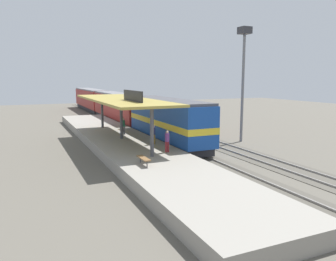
{
  "coord_description": "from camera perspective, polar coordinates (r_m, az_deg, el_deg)",
  "views": [
    {
      "loc": [
        -13.25,
        -30.28,
        6.63
      ],
      "look_at": [
        -1.38,
        -3.66,
        2.0
      ],
      "focal_mm": 35.43,
      "sensor_mm": 36.0,
      "label": 1
    }
  ],
  "objects": [
    {
      "name": "ground_plane",
      "position": [
        34.54,
        2.65,
        -2.05
      ],
      "size": [
        120.0,
        120.0,
        0.0
      ],
      "primitive_type": "plane",
      "color": "#5B564C"
    },
    {
      "name": "track_near",
      "position": [
        33.7,
        -0.39,
        -2.26
      ],
      "size": [
        3.2,
        110.0,
        0.16
      ],
      "color": "#4E4941",
      "rests_on": "ground"
    },
    {
      "name": "track_far",
      "position": [
        35.76,
        6.38,
        -1.66
      ],
      "size": [
        3.2,
        110.0,
        0.16
      ],
      "color": "#4E4941",
      "rests_on": "ground"
    },
    {
      "name": "platform",
      "position": [
        32.09,
        -7.94,
        -2.17
      ],
      "size": [
        6.0,
        44.0,
        0.9
      ],
      "primitive_type": "cube",
      "color": "gray",
      "rests_on": "ground"
    },
    {
      "name": "station_canopy",
      "position": [
        31.47,
        -8.06,
        5.12
      ],
      "size": [
        5.2,
        18.0,
        4.7
      ],
      "color": "#47474C",
      "rests_on": "platform"
    },
    {
      "name": "platform_bench",
      "position": [
        22.14,
        -4.22,
        -4.81
      ],
      "size": [
        0.44,
        1.7,
        0.5
      ],
      "color": "#333338",
      "rests_on": "platform"
    },
    {
      "name": "locomotive",
      "position": [
        32.9,
        -0.07,
        1.66
      ],
      "size": [
        2.93,
        14.43,
        4.44
      ],
      "color": "#28282D",
      "rests_on": "track_near"
    },
    {
      "name": "passenger_carriage_front",
      "position": [
        49.81,
        -8.53,
        3.96
      ],
      "size": [
        2.9,
        20.0,
        4.24
      ],
      "color": "#28282D",
      "rests_on": "track_near"
    },
    {
      "name": "passenger_carriage_rear",
      "position": [
        70.02,
        -13.13,
        5.26
      ],
      "size": [
        2.9,
        20.0,
        4.24
      ],
      "color": "#28282D",
      "rests_on": "track_near"
    },
    {
      "name": "freight_car",
      "position": [
        42.12,
        1.2,
        2.68
      ],
      "size": [
        2.8,
        12.0,
        3.54
      ],
      "color": "#28282D",
      "rests_on": "track_far"
    },
    {
      "name": "light_mast",
      "position": [
        35.3,
        12.89,
        11.68
      ],
      "size": [
        1.1,
        1.1,
        11.7
      ],
      "color": "slate",
      "rests_on": "ground"
    },
    {
      "name": "person_waiting",
      "position": [
        34.06,
        -7.69,
        0.89
      ],
      "size": [
        0.34,
        0.34,
        1.71
      ],
      "color": "#4C4C51",
      "rests_on": "platform"
    },
    {
      "name": "person_walking",
      "position": [
        25.75,
        -0.15,
        -1.66
      ],
      "size": [
        0.34,
        0.34,
        1.71
      ],
      "color": "maroon",
      "rests_on": "platform"
    },
    {
      "name": "person_boarding",
      "position": [
        28.92,
        -2.52,
        -0.49
      ],
      "size": [
        0.34,
        0.34,
        1.71
      ],
      "color": "olive",
      "rests_on": "platform"
    }
  ]
}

